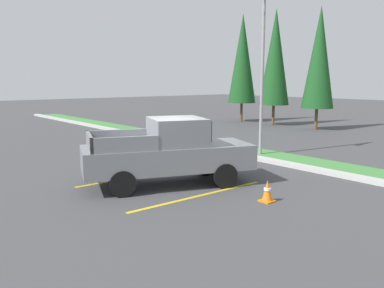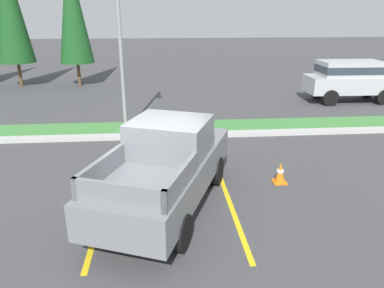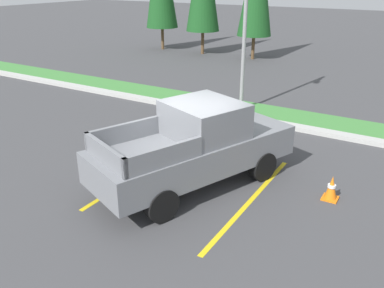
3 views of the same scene
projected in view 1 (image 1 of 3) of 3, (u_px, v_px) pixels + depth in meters
name	position (u px, v px, depth m)	size (l,w,h in m)	color
ground_plane	(168.00, 182.00, 12.78)	(120.00, 120.00, 0.00)	#424244
parking_line_near	(142.00, 176.00, 13.65)	(0.12, 4.80, 0.01)	yellow
parking_line_far	(200.00, 195.00, 11.28)	(0.12, 4.80, 0.01)	yellow
curb_strip	(269.00, 160.00, 15.90)	(56.00, 0.40, 0.15)	#B2B2AD
grass_median	(286.00, 158.00, 16.59)	(56.00, 1.80, 0.06)	#42843D
pickup_truck_main	(170.00, 152.00, 12.32)	(3.66, 5.55, 2.10)	black
street_light	(260.00, 61.00, 16.68)	(0.24, 1.49, 7.02)	gray
cypress_tree_leftmost	(242.00, 59.00, 31.06)	(2.18, 2.18, 8.38)	brown
cypress_tree_left_inner	(275.00, 57.00, 28.48)	(2.16, 2.16, 8.32)	brown
cypress_tree_center	(319.00, 58.00, 25.74)	(2.08, 2.08, 8.00)	brown
traffic_cone	(267.00, 191.00, 10.67)	(0.36, 0.36, 0.60)	orange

